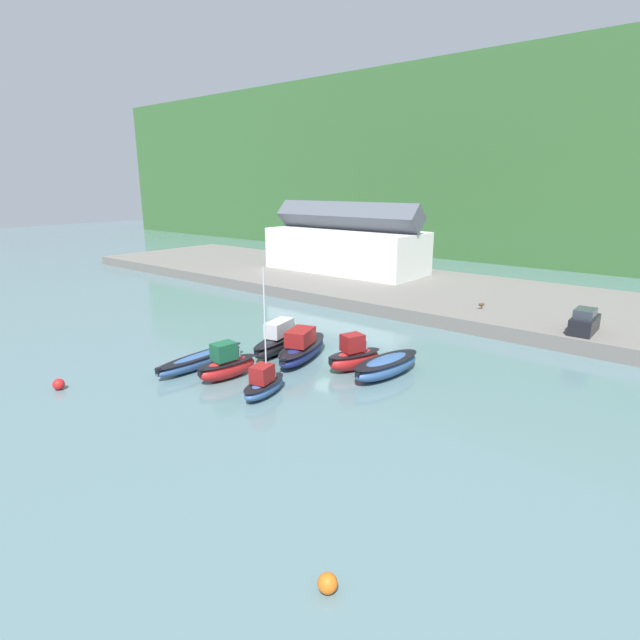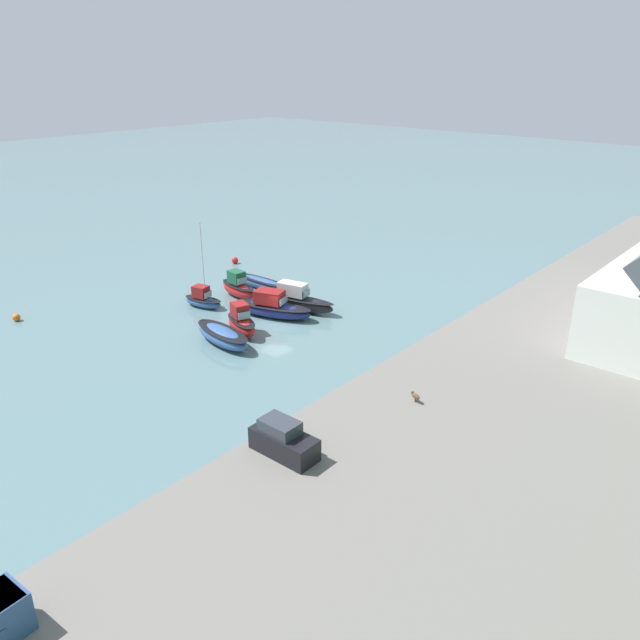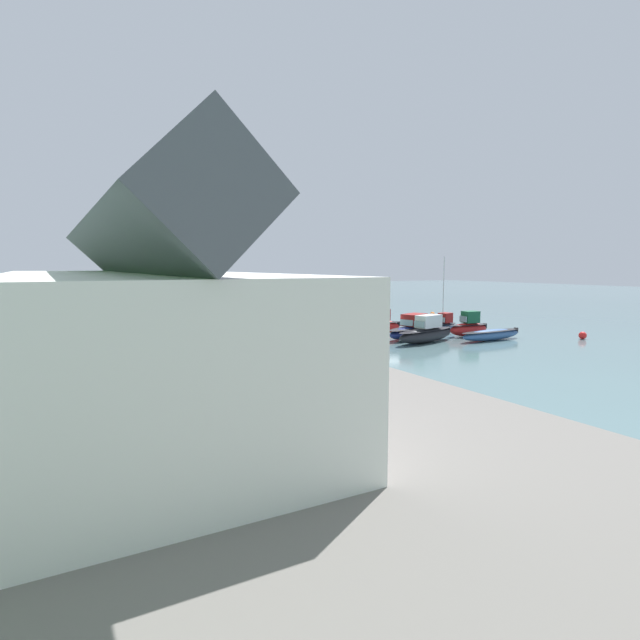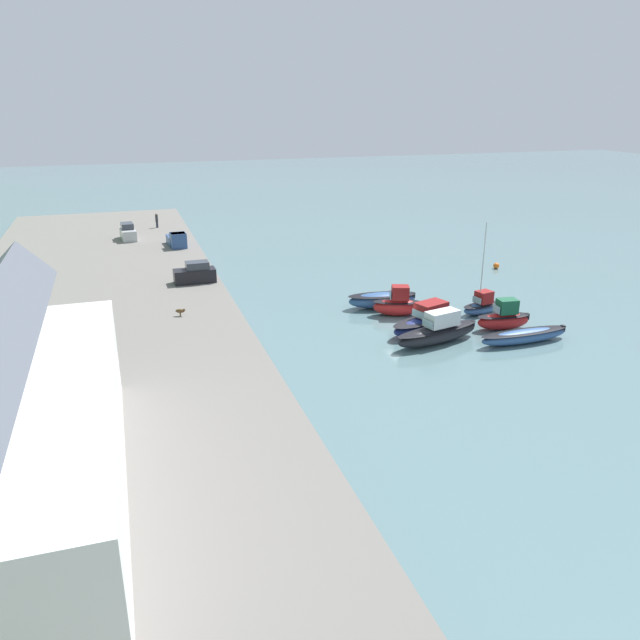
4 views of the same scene
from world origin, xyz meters
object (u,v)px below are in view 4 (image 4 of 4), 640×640
Objects in this scene: moored_boat_1 at (428,321)px; moored_boat_4 at (524,336)px; moored_boat_3 at (382,300)px; moored_boat_2 at (398,305)px; pickup_truck_0 at (177,240)px; moored_boat_6 at (482,305)px; parked_car_1 at (128,233)px; dog_on_quay at (180,311)px; parked_car_0 at (195,274)px; person_on_quay at (157,220)px; moored_boat_0 at (438,332)px; mooring_buoy_0 at (496,266)px; moored_boat_5 at (504,318)px.

moored_boat_1 reaches higher than moored_boat_4.
moored_boat_2 is at bearing -163.48° from moored_boat_3.
moored_boat_6 is at bearing 124.41° from pickup_truck_0.
dog_on_quay is (-33.84, -3.33, -0.46)m from parked_car_1.
parked_car_1 is at bearing 13.21° from parked_car_0.
person_on_quay reaches higher than moored_boat_3.
moored_boat_6 reaches higher than moored_boat_1.
moored_boat_1 is at bearing -157.77° from person_on_quay.
moored_boat_0 is 9.64× the size of dog_on_quay.
moored_boat_4 is at bearing -153.78° from person_on_quay.
dog_on_quay is (4.05, 27.51, 1.01)m from moored_boat_6.
pickup_truck_0 is 13.39m from person_on_quay.
moored_boat_0 is 2.00× the size of parked_car_0.
moored_boat_1 reaches higher than mooring_buoy_0.
pickup_truck_0 reaches higher than moored_boat_4.
parked_car_1 is (40.64, 23.77, 1.33)m from moored_boat_1.
moored_boat_1 is 1.66× the size of moored_boat_2.
moored_boat_1 is at bearing 82.91° from moored_boat_5.
parked_car_1 is 8.54m from pickup_truck_0.
pickup_truck_0 reaches higher than moored_boat_0.
moored_boat_2 reaches higher than moored_boat_4.
moored_boat_1 is 1.88× the size of parked_car_1.
pickup_truck_0 reaches higher than dog_on_quay.
moored_boat_0 is at bearing -169.13° from moored_boat_3.
moored_boat_4 is 1.72× the size of pickup_truck_0.
moored_boat_1 is 0.98× the size of moored_boat_4.
dog_on_quay is 1.21× the size of mooring_buoy_0.
moored_boat_5 is at bearing 148.72° from mooring_buoy_0.
parked_car_0 reaches higher than moored_boat_1.
moored_boat_2 is 0.56× the size of moored_boat_6.
moored_boat_1 is 7.60m from moored_boat_6.
moored_boat_6 is at bearing -87.11° from moored_boat_1.
parked_car_0 is at bearing -176.91° from person_on_quay.
moored_boat_6 is 2.02× the size of parked_car_1.
moored_boat_0 is 2.79m from moored_boat_1.
moored_boat_5 is at bearing -111.01° from moored_boat_2.
parked_car_1 reaches higher than dog_on_quay.
mooring_buoy_0 is (9.82, -38.09, -1.46)m from dog_on_quay.
person_on_quay is (52.60, 25.91, 1.85)m from moored_boat_4.
moored_boat_5 is at bearing -152.08° from person_on_quay.
moored_boat_2 is 46.94m from person_on_quay.
dog_on_quay is (-0.52, 19.28, 1.03)m from moored_boat_3.
mooring_buoy_0 is at bearing -91.48° from parked_car_0.
moored_boat_5 is 5.72× the size of dog_on_quay.
parked_car_0 is at bearing 89.39° from mooring_buoy_0.
moored_boat_0 is 1.96× the size of parked_car_1.
moored_boat_4 is 58.66m from person_on_quay.
person_on_quay is 2.95× the size of mooring_buoy_0.
moored_boat_0 is at bearing 113.53° from parked_car_1.
pickup_truck_0 is (31.65, 25.02, 1.38)m from moored_boat_6.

